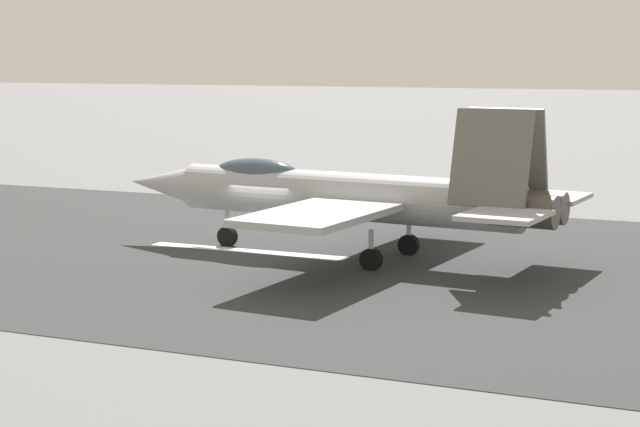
{
  "coord_description": "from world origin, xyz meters",
  "views": [
    {
      "loc": [
        -17.34,
        34.94,
        7.24
      ],
      "look_at": [
        -3.9,
        3.71,
        2.2
      ],
      "focal_mm": 59.91,
      "sensor_mm": 36.0,
      "label": 1
    }
  ],
  "objects": [
    {
      "name": "ground_plane",
      "position": [
        0.0,
        0.0,
        0.0
      ],
      "size": [
        400.0,
        400.0,
        0.0
      ],
      "primitive_type": "plane",
      "color": "slate"
    },
    {
      "name": "runway_strip",
      "position": [
        -0.02,
        0.0,
        0.01
      ],
      "size": [
        240.0,
        26.0,
        0.02
      ],
      "color": "#343637",
      "rests_on": "ground"
    },
    {
      "name": "fighter_jet",
      "position": [
        -3.3,
        -0.22,
        2.33
      ],
      "size": [
        17.88,
        14.0,
        5.53
      ],
      "color": "#ACB0B7",
      "rests_on": "ground"
    },
    {
      "name": "marker_cone_mid",
      "position": [
        4.27,
        -12.25,
        0.28
      ],
      "size": [
        0.44,
        0.44,
        0.55
      ],
      "primitive_type": "cone",
      "color": "orange",
      "rests_on": "ground"
    }
  ]
}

